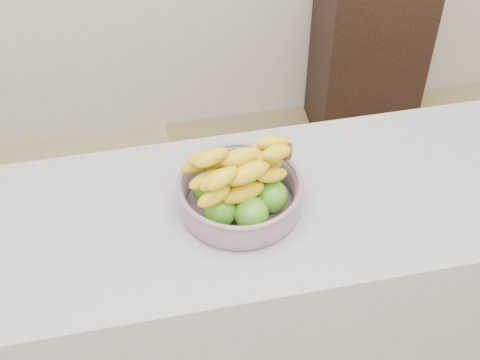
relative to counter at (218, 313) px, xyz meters
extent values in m
cube|color=#A5A4AD|center=(0.00, 0.00, 0.00)|extent=(2.00, 0.60, 0.90)
cube|color=black|center=(0.95, 1.29, -0.03)|extent=(0.48, 0.40, 0.83)
cylinder|color=#888FA3|center=(0.07, 0.00, 0.46)|extent=(0.27, 0.27, 0.01)
torus|color=#888FA3|center=(0.07, 0.00, 0.54)|extent=(0.32, 0.32, 0.01)
sphere|color=#2F8B18|center=(0.08, -0.08, 0.51)|extent=(0.09, 0.09, 0.09)
sphere|color=#2F8B18|center=(0.14, -0.03, 0.51)|extent=(0.09, 0.09, 0.09)
sphere|color=#2F8B18|center=(0.13, 0.05, 0.51)|extent=(0.09, 0.09, 0.09)
sphere|color=#2F8B18|center=(0.06, 0.08, 0.51)|extent=(0.09, 0.09, 0.09)
sphere|color=#2F8B18|center=(-0.01, 0.03, 0.51)|extent=(0.09, 0.09, 0.09)
sphere|color=#2F8B18|center=(0.01, -0.05, 0.51)|extent=(0.09, 0.09, 0.09)
ellipsoid|color=#FFEE15|center=(0.07, -0.05, 0.56)|extent=(0.21, 0.10, 0.05)
ellipsoid|color=#FFEE15|center=(0.06, 0.00, 0.56)|extent=(0.21, 0.08, 0.05)
ellipsoid|color=#FFEE15|center=(0.05, 0.05, 0.56)|extent=(0.20, 0.05, 0.05)
ellipsoid|color=#FFEE15|center=(0.07, -0.03, 0.59)|extent=(0.21, 0.11, 0.05)
ellipsoid|color=#FFEE15|center=(0.07, 0.03, 0.59)|extent=(0.20, 0.05, 0.05)
ellipsoid|color=#FFEE15|center=(0.08, 0.00, 0.63)|extent=(0.21, 0.08, 0.05)
ellipsoid|color=#FFEE15|center=(0.08, -0.05, 0.62)|extent=(0.20, 0.12, 0.05)
cylinder|color=#432B15|center=(0.19, 0.02, 0.61)|extent=(0.03, 0.03, 0.04)
camera|label=1|loc=(-0.18, -1.18, 1.71)|focal=50.00mm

